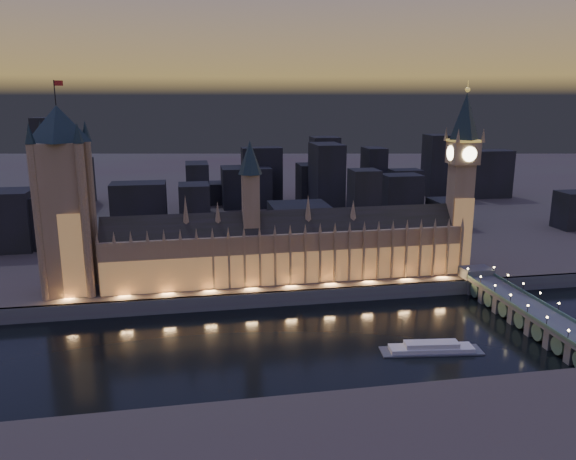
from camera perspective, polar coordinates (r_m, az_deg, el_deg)
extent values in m
plane|color=black|center=(265.02, 1.07, -10.83)|extent=(2000.00, 2000.00, 0.00)
cube|color=#4F3434|center=(765.44, -6.61, 5.53)|extent=(2000.00, 960.00, 8.00)
cube|color=#544F54|center=(300.78, -0.47, -6.97)|extent=(2000.00, 2.50, 8.00)
cube|color=olive|center=(315.70, -0.11, -2.53)|extent=(200.30, 23.23, 28.00)
cube|color=#C48949|center=(307.49, 0.22, -3.94)|extent=(200.00, 0.50, 18.00)
cube|color=black|center=(311.43, -0.11, 0.48)|extent=(200.24, 19.50, 16.26)
cube|color=olive|center=(305.93, -3.81, 2.70)|extent=(9.00, 9.00, 32.00)
cone|color=#1D2E2E|center=(302.24, -3.88, 7.36)|extent=(13.00, 13.00, 18.00)
cube|color=olive|center=(304.59, -18.64, -3.86)|extent=(1.20, 1.20, 28.00)
cone|color=olive|center=(300.73, -18.87, -0.74)|extent=(2.00, 2.00, 6.00)
cube|color=olive|center=(303.42, -17.08, -3.81)|extent=(1.20, 1.20, 28.00)
cone|color=olive|center=(299.55, -17.29, -0.67)|extent=(2.00, 2.00, 6.00)
cube|color=olive|center=(302.48, -15.52, -3.76)|extent=(1.20, 1.20, 28.00)
cone|color=olive|center=(298.60, -15.71, -0.61)|extent=(2.00, 2.00, 6.00)
cube|color=olive|center=(301.77, -13.94, -3.70)|extent=(1.20, 1.20, 28.00)
cone|color=olive|center=(297.88, -14.12, -0.54)|extent=(2.00, 2.00, 6.00)
cube|color=olive|center=(301.29, -12.36, -3.64)|extent=(1.20, 1.20, 28.00)
cone|color=olive|center=(297.39, -12.52, -0.48)|extent=(2.00, 2.00, 6.00)
cube|color=olive|center=(301.04, -10.77, -3.58)|extent=(1.20, 1.20, 28.00)
cone|color=olive|center=(297.14, -10.91, -0.41)|extent=(2.00, 2.00, 6.00)
cube|color=olive|center=(301.02, -9.18, -3.51)|extent=(1.20, 1.20, 28.00)
cone|color=olive|center=(297.11, -9.31, -0.34)|extent=(2.00, 2.00, 6.00)
cube|color=olive|center=(301.23, -7.59, -3.44)|extent=(1.20, 1.20, 28.00)
cone|color=olive|center=(297.33, -7.70, -0.28)|extent=(2.00, 2.00, 6.00)
cube|color=olive|center=(301.67, -6.01, -3.37)|extent=(1.20, 1.20, 28.00)
cone|color=olive|center=(297.77, -6.10, -0.21)|extent=(2.00, 2.00, 6.00)
cube|color=olive|center=(302.33, -4.43, -3.30)|extent=(1.20, 1.20, 28.00)
cone|color=olive|center=(298.45, -4.51, -0.14)|extent=(2.00, 2.00, 6.00)
cube|color=olive|center=(303.23, -2.87, -3.22)|extent=(1.20, 1.20, 28.00)
cone|color=olive|center=(299.36, -2.92, -0.07)|extent=(2.00, 2.00, 6.00)
cube|color=olive|center=(304.35, -1.31, -3.15)|extent=(1.20, 1.20, 28.00)
cone|color=olive|center=(300.49, -1.34, -0.01)|extent=(2.00, 2.00, 6.00)
cube|color=olive|center=(305.70, 0.24, -3.07)|extent=(1.20, 1.20, 28.00)
cone|color=olive|center=(301.85, 0.22, 0.06)|extent=(2.00, 2.00, 6.00)
cube|color=olive|center=(307.26, 1.77, -2.99)|extent=(1.20, 1.20, 28.00)
cone|color=olive|center=(303.44, 1.77, 0.12)|extent=(2.00, 2.00, 6.00)
cube|color=olive|center=(309.04, 3.28, -2.91)|extent=(1.20, 1.20, 28.00)
cone|color=olive|center=(305.24, 3.30, 0.19)|extent=(2.00, 2.00, 6.00)
cube|color=olive|center=(311.04, 4.78, -2.82)|extent=(1.20, 1.20, 28.00)
cone|color=olive|center=(307.26, 4.81, 0.25)|extent=(2.00, 2.00, 6.00)
cube|color=olive|center=(313.24, 6.25, -2.74)|extent=(1.20, 1.20, 28.00)
cone|color=olive|center=(309.49, 6.30, 0.31)|extent=(2.00, 2.00, 6.00)
cube|color=olive|center=(315.65, 7.70, -2.66)|extent=(1.20, 1.20, 28.00)
cone|color=olive|center=(311.93, 7.77, 0.38)|extent=(2.00, 2.00, 6.00)
cube|color=olive|center=(318.26, 9.13, -2.57)|extent=(1.20, 1.20, 28.00)
cone|color=olive|center=(314.57, 9.21, 0.44)|extent=(2.00, 2.00, 6.00)
cube|color=olive|center=(321.06, 10.54, -2.49)|extent=(1.20, 1.20, 28.00)
cone|color=olive|center=(317.41, 10.63, 0.49)|extent=(2.00, 2.00, 6.00)
cube|color=olive|center=(324.06, 11.92, -2.40)|extent=(1.20, 1.20, 28.00)
cone|color=olive|center=(320.44, 12.03, 0.55)|extent=(2.00, 2.00, 6.00)
cube|color=olive|center=(327.24, 13.27, -2.32)|extent=(1.20, 1.20, 28.00)
cone|color=olive|center=(323.65, 13.39, 0.61)|extent=(2.00, 2.00, 6.00)
cube|color=olive|center=(330.60, 14.60, -2.23)|extent=(1.20, 1.20, 28.00)
cone|color=olive|center=(327.05, 14.73, 0.66)|extent=(2.00, 2.00, 6.00)
cube|color=olive|center=(334.13, 15.90, -2.15)|extent=(1.20, 1.20, 28.00)
cone|color=olive|center=(330.62, 16.04, 0.72)|extent=(2.00, 2.00, 6.00)
cube|color=olive|center=(337.83, 17.17, -2.07)|extent=(1.20, 1.20, 28.00)
cone|color=olive|center=(334.36, 17.32, 0.77)|extent=(2.00, 2.00, 6.00)
cone|color=olive|center=(304.69, -10.36, 1.89)|extent=(4.40, 4.40, 18.00)
cone|color=olive|center=(305.47, -7.15, 1.65)|extent=(4.40, 4.40, 14.00)
cone|color=olive|center=(311.82, 2.06, 2.18)|extent=(4.40, 4.40, 16.00)
cone|color=olive|center=(318.68, 6.63, 1.98)|extent=(4.40, 4.40, 12.00)
cube|color=olive|center=(311.31, -21.57, 1.08)|extent=(24.96, 24.96, 78.60)
cube|color=#C48949|center=(304.62, -21.68, -2.55)|extent=(22.00, 0.50, 44.00)
cone|color=#1D2E2E|center=(305.37, -22.36, 9.96)|extent=(31.68, 31.68, 18.00)
cylinder|color=black|center=(305.07, -22.61, 12.77)|extent=(0.50, 0.50, 12.00)
cube|color=red|center=(304.68, -22.28, 13.64)|extent=(4.00, 0.15, 2.50)
cylinder|color=olive|center=(303.24, -23.99, 0.54)|extent=(4.40, 4.40, 78.60)
cone|color=#1D2E2E|center=(297.36, -24.81, 8.89)|extent=(5.20, 5.20, 10.00)
cylinder|color=olive|center=(324.18, -23.11, 1.40)|extent=(4.40, 4.40, 78.60)
cone|color=#1D2E2E|center=(318.69, -23.85, 9.21)|extent=(5.20, 5.20, 10.00)
cylinder|color=olive|center=(298.69, -19.89, 0.73)|extent=(4.40, 4.40, 78.60)
cone|color=#1D2E2E|center=(292.71, -20.59, 9.21)|extent=(5.20, 5.20, 10.00)
cylinder|color=olive|center=(319.93, -19.27, 1.59)|extent=(4.40, 4.40, 78.60)
cone|color=#1D2E2E|center=(314.36, -19.90, 9.51)|extent=(5.20, 5.20, 10.00)
cube|color=olive|center=(343.99, 16.92, 1.23)|extent=(12.91, 12.91, 63.02)
cube|color=#C48949|center=(340.71, 17.28, -0.56)|extent=(12.00, 0.50, 44.00)
cube|color=olive|center=(338.34, 17.36, 7.50)|extent=(15.00, 15.00, 12.62)
cube|color=#F2C64C|center=(337.76, 17.45, 8.66)|extent=(15.75, 15.75, 1.20)
cone|color=#1D2E2E|center=(337.02, 17.61, 10.96)|extent=(18.00, 18.00, 26.00)
sphere|color=#F2C64C|center=(336.84, 17.79, 13.42)|extent=(2.80, 2.80, 2.80)
cylinder|color=#F2C64C|center=(336.87, 17.82, 13.84)|extent=(0.40, 0.40, 5.00)
cylinder|color=#FFF2BF|center=(331.52, 17.98, 7.34)|extent=(8.40, 0.50, 8.40)
cylinder|color=#FFF2BF|center=(345.20, 16.77, 7.65)|extent=(8.40, 0.50, 8.40)
cylinder|color=#FFF2BF|center=(334.85, 16.18, 7.52)|extent=(0.50, 8.40, 8.40)
cylinder|color=#FFF2BF|center=(341.98, 18.53, 7.47)|extent=(0.50, 8.40, 8.40)
cone|color=olive|center=(327.44, 16.92, 9.16)|extent=(2.60, 2.60, 8.00)
cone|color=olive|center=(340.85, 15.77, 9.38)|extent=(2.60, 2.60, 8.00)
cone|color=olive|center=(334.50, 19.24, 9.07)|extent=(2.60, 2.60, 8.00)
cone|color=olive|center=(347.64, 18.02, 9.30)|extent=(2.60, 2.60, 8.00)
cube|color=#544F54|center=(294.97, 23.65, -7.44)|extent=(16.69, 100.00, 1.60)
cube|color=#445C46|center=(290.26, 22.36, -7.36)|extent=(0.80, 100.00, 1.60)
cube|color=#445C46|center=(298.90, 24.95, -7.02)|extent=(0.80, 100.00, 1.60)
cube|color=#544F54|center=(339.29, 18.54, -4.44)|extent=(16.69, 12.00, 9.50)
cylinder|color=black|center=(262.65, 26.57, -9.57)|extent=(0.30, 0.30, 4.40)
sphere|color=#FFD88C|center=(261.81, 26.63, -9.10)|extent=(1.00, 1.00, 1.00)
cube|color=#544F54|center=(280.73, 25.98, -9.87)|extent=(15.02, 4.00, 9.50)
cylinder|color=black|center=(273.21, 24.79, -8.49)|extent=(0.30, 0.30, 4.40)
sphere|color=#FFD88C|center=(272.41, 24.84, -8.04)|extent=(1.00, 1.00, 1.00)
cube|color=#544F54|center=(291.34, 24.33, -8.86)|extent=(15.02, 4.00, 9.50)
cylinder|color=black|center=(284.10, 23.16, -7.50)|extent=(0.30, 0.30, 4.40)
sphere|color=#FFD88C|center=(283.32, 23.20, -7.06)|extent=(1.00, 1.00, 1.00)
cylinder|color=black|center=(292.92, 25.78, -7.14)|extent=(0.30, 0.30, 4.40)
sphere|color=#FFD88C|center=(292.17, 25.83, -6.72)|extent=(1.00, 1.00, 1.00)
cube|color=#544F54|center=(302.25, 22.81, -7.90)|extent=(15.02, 4.00, 9.50)
cylinder|color=black|center=(295.28, 21.65, -6.57)|extent=(0.30, 0.30, 4.40)
sphere|color=#FFD88C|center=(294.53, 21.69, -6.15)|extent=(1.00, 1.00, 1.00)
cylinder|color=black|center=(303.77, 24.22, -6.26)|extent=(0.30, 0.30, 4.40)
sphere|color=#FFD88C|center=(303.05, 24.26, -5.85)|extent=(1.00, 1.00, 1.00)
cube|color=#544F54|center=(313.43, 21.40, -7.01)|extent=(15.02, 4.00, 9.50)
cylinder|color=black|center=(306.71, 20.26, -5.70)|extent=(0.30, 0.30, 4.40)
sphere|color=#FFD88C|center=(305.99, 20.30, -5.30)|extent=(1.00, 1.00, 1.00)
cylinder|color=black|center=(314.90, 22.77, -5.43)|extent=(0.30, 0.30, 4.40)
sphere|color=#FFD88C|center=(314.20, 22.81, -5.04)|extent=(1.00, 1.00, 1.00)
cube|color=#544F54|center=(324.85, 20.10, -6.18)|extent=(15.02, 4.00, 9.50)
cylinder|color=black|center=(318.38, 18.98, -4.90)|extent=(0.30, 0.30, 4.40)
sphere|color=#FFD88C|center=(317.69, 19.01, -4.51)|extent=(1.00, 1.00, 1.00)
cylinder|color=black|center=(326.27, 21.42, -4.66)|extent=(0.30, 0.30, 4.40)
sphere|color=#FFD88C|center=(325.60, 21.46, -4.28)|extent=(1.00, 1.00, 1.00)
cube|color=#544F54|center=(336.50, 18.88, -5.40)|extent=(15.02, 4.00, 9.50)
cylinder|color=black|center=(330.25, 17.78, -4.15)|extent=(0.30, 0.30, 4.40)
sphere|color=#FFD88C|center=(329.58, 17.81, -3.77)|extent=(1.00, 1.00, 1.00)
cylinder|color=black|center=(337.87, 20.17, -3.94)|extent=(0.30, 0.30, 4.40)
sphere|color=#FFD88C|center=(337.22, 20.20, -3.57)|extent=(1.00, 1.00, 1.00)
cylinder|color=#445C46|center=(275.42, 26.86, -10.34)|extent=(14.68, 8.00, 8.00)
cylinder|color=#445C46|center=(285.87, 25.14, -9.29)|extent=(14.68, 8.00, 8.00)
cylinder|color=#445C46|center=(296.63, 23.56, -8.31)|extent=(14.68, 8.00, 8.00)
cylinder|color=#445C46|center=(307.69, 22.10, -7.39)|extent=(14.68, 8.00, 8.00)
cylinder|color=#445C46|center=(319.00, 20.74, -6.53)|extent=(14.68, 8.00, 8.00)
cylinder|color=#445C46|center=(330.54, 19.48, -5.73)|extent=(14.68, 8.00, 8.00)
cube|color=#544F54|center=(259.04, 14.33, -11.81)|extent=(45.30, 15.66, 0.60)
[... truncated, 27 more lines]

